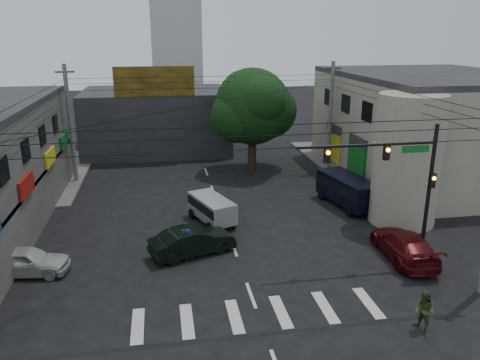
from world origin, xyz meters
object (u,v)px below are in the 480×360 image
object	(u,v)px
utility_pole_far_right	(330,117)
white_compact	(26,261)
maroon_sedan	(404,245)
traffic_officer	(189,245)
street_tree	(252,107)
pedestrian_olive	(424,311)
traffic_gantry	(400,173)
utility_pole_far_left	(71,125)
silver_minivan	(212,210)
dark_sedan	(193,241)
navy_van	(348,192)

from	to	relation	value
utility_pole_far_right	white_compact	world-z (taller)	utility_pole_far_right
maroon_sedan	traffic_officer	distance (m)	11.27
street_tree	pedestrian_olive	world-z (taller)	street_tree
pedestrian_olive	traffic_gantry	bearing A→B (deg)	143.43
street_tree	pedestrian_olive	xyz separation A→B (m)	(2.25, -23.72, -4.60)
white_compact	traffic_gantry	bearing A→B (deg)	-88.01
utility_pole_far_left	silver_minivan	distance (m)	14.62
utility_pole_far_right	white_compact	bearing A→B (deg)	-144.14
utility_pole_far_left	white_compact	size ratio (longest dim) A/B	2.15
utility_pole_far_left	dark_sedan	size ratio (longest dim) A/B	1.90
street_tree	utility_pole_far_left	distance (m)	14.56
street_tree	navy_van	size ratio (longest dim) A/B	1.60
dark_sedan	silver_minivan	distance (m)	4.44
navy_van	traffic_officer	distance (m)	12.87
traffic_gantry	dark_sedan	world-z (taller)	traffic_gantry
street_tree	white_compact	size ratio (longest dim) A/B	2.04
maroon_sedan	street_tree	bearing A→B (deg)	-72.12
street_tree	navy_van	bearing A→B (deg)	-64.34
silver_minivan	utility_pole_far_right	bearing A→B (deg)	-67.69
dark_sedan	street_tree	bearing A→B (deg)	-41.11
traffic_officer	street_tree	bearing A→B (deg)	45.60
traffic_officer	traffic_gantry	bearing A→B (deg)	-32.82
silver_minivan	pedestrian_olive	distance (m)	14.33
utility_pole_far_left	navy_van	distance (m)	21.44
navy_van	pedestrian_olive	size ratio (longest dim) A/B	3.10
navy_van	pedestrian_olive	xyz separation A→B (m)	(-2.46, -13.91, -0.15)
street_tree	navy_van	distance (m)	11.76
traffic_gantry	white_compact	world-z (taller)	traffic_gantry
silver_minivan	traffic_officer	xyz separation A→B (m)	(-1.74, -4.86, 0.07)
pedestrian_olive	white_compact	bearing A→B (deg)	-135.47
white_compact	silver_minivan	world-z (taller)	silver_minivan
utility_pole_far_left	maroon_sedan	xyz separation A→B (m)	(19.13, -16.74, -3.85)
silver_minivan	navy_van	xyz separation A→B (m)	(9.49, 1.42, 0.21)
navy_van	traffic_officer	size ratio (longest dim) A/B	3.06
street_tree	traffic_officer	distance (m)	17.96
navy_van	utility_pole_far_left	bearing A→B (deg)	54.10
traffic_gantry	dark_sedan	bearing A→B (deg)	165.61
street_tree	maroon_sedan	bearing A→B (deg)	-75.37
maroon_sedan	dark_sedan	bearing A→B (deg)	-8.80
traffic_officer	navy_van	bearing A→B (deg)	6.85
utility_pole_far_right	utility_pole_far_left	bearing A→B (deg)	180.00
maroon_sedan	navy_van	world-z (taller)	navy_van
street_tree	dark_sedan	xyz separation A→B (m)	(-6.29, -15.41, -4.72)
silver_minivan	street_tree	bearing A→B (deg)	-42.95
street_tree	navy_van	world-z (taller)	street_tree
traffic_gantry	navy_van	size ratio (longest dim) A/B	1.33
white_compact	maroon_sedan	xyz separation A→B (m)	(19.13, -1.56, 0.05)
street_tree	dark_sedan	size ratio (longest dim) A/B	1.79
utility_pole_far_right	maroon_sedan	world-z (taller)	utility_pole_far_right
traffic_gantry	pedestrian_olive	xyz separation A→B (m)	(-1.57, -5.72, -3.95)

